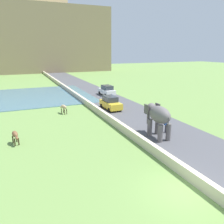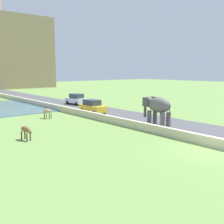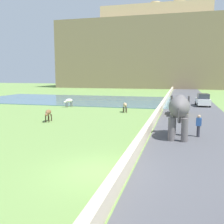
% 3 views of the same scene
% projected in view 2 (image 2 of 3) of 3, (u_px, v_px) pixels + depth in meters
% --- Properties ---
extents(ground_plane, '(220.00, 220.00, 0.00)m').
position_uv_depth(ground_plane, '(207.00, 151.00, 18.43)').
color(ground_plane, '#6B8E47').
extents(road_surface, '(7.00, 120.00, 0.06)m').
position_uv_depth(road_surface, '(95.00, 111.00, 36.74)').
color(road_surface, '#4C4C51').
rests_on(road_surface, ground).
extents(barrier_wall, '(0.40, 110.00, 0.77)m').
position_uv_depth(barrier_wall, '(80.00, 113.00, 32.76)').
color(barrier_wall, beige).
rests_on(barrier_wall, ground).
extents(elephant, '(1.48, 3.48, 2.99)m').
position_uv_depth(elephant, '(157.00, 107.00, 25.97)').
color(elephant, '#605B5B').
rests_on(elephant, ground).
extents(person_beside_elephant, '(0.36, 0.22, 1.63)m').
position_uv_depth(person_beside_elephant, '(162.00, 116.00, 27.41)').
color(person_beside_elephant, '#33333D').
rests_on(person_beside_elephant, ground).
extents(car_white, '(1.93, 4.07, 1.80)m').
position_uv_depth(car_white, '(76.00, 99.00, 43.21)').
color(car_white, white).
rests_on(car_white, ground).
extents(car_yellow, '(1.85, 4.03, 1.80)m').
position_uv_depth(car_yellow, '(93.00, 107.00, 34.38)').
color(car_yellow, gold).
rests_on(car_yellow, ground).
extents(cow_tan, '(0.76, 1.42, 1.15)m').
position_uv_depth(cow_tan, '(47.00, 111.00, 30.77)').
color(cow_tan, tan).
rests_on(cow_tan, ground).
extents(cow_brown, '(0.64, 1.42, 1.15)m').
position_uv_depth(cow_brown, '(26.00, 130.00, 21.21)').
color(cow_brown, brown).
rests_on(cow_brown, ground).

